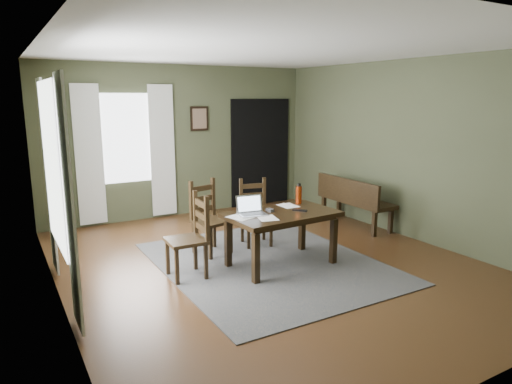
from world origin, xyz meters
TOP-DOWN VIEW (x-y plane):
  - ground at (0.00, 0.00)m, footprint 5.00×6.00m
  - room_shell at (0.00, 0.00)m, footprint 5.02×6.02m
  - rug at (0.00, 0.00)m, footprint 2.60×3.20m
  - dining_table at (0.12, -0.15)m, footprint 1.43×0.90m
  - chair_end at (-1.04, 0.08)m, footprint 0.46×0.46m
  - chair_back_left at (-0.48, 0.75)m, footprint 0.54×0.54m
  - chair_back_right at (0.27, 0.78)m, footprint 0.50×0.50m
  - bench at (2.15, 0.78)m, footprint 0.47×1.46m
  - laptop at (-0.27, -0.04)m, footprint 0.37×0.32m
  - computer_mouse at (0.01, -0.03)m, footprint 0.07×0.11m
  - tv_remote at (0.36, -0.21)m, footprint 0.15×0.18m
  - drinking_glass at (-0.06, 0.17)m, footprint 0.08×0.08m
  - water_bottle at (0.58, 0.14)m, footprint 0.09×0.09m
  - paper_a at (-0.46, -0.10)m, footprint 0.30×0.34m
  - paper_d at (0.39, 0.10)m, footprint 0.22×0.28m
  - paper_e at (-0.19, -0.30)m, footprint 0.28×0.33m
  - window_left at (-2.47, 0.20)m, footprint 0.01×1.30m
  - window_back at (-1.00, 2.97)m, footprint 1.00×0.01m
  - curtain_left_near at (-2.44, -0.62)m, footprint 0.03×0.48m
  - curtain_left_far at (-2.44, 1.02)m, footprint 0.03×0.48m
  - curtain_back_left at (-1.62, 2.94)m, footprint 0.44×0.03m
  - curtain_back_right at (-0.38, 2.94)m, footprint 0.44×0.03m
  - framed_picture at (0.35, 2.97)m, footprint 0.34×0.03m
  - doorway_back at (1.65, 2.97)m, footprint 1.30×0.03m

SIDE VIEW (x-z plane):
  - ground at x=0.00m, z-range -0.01..0.00m
  - rug at x=0.00m, z-range 0.00..0.01m
  - chair_back_right at x=0.27m, z-range -0.01..0.95m
  - bench at x=2.15m, z-range 0.08..0.90m
  - chair_end at x=-1.04m, z-range -0.01..1.00m
  - chair_back_left at x=-0.48m, z-range -0.01..1.01m
  - dining_table at x=0.12m, z-range 0.27..0.97m
  - paper_d at x=0.39m, z-range 0.71..0.71m
  - paper_e at x=-0.19m, z-range 0.71..0.71m
  - paper_a at x=-0.46m, z-range 0.71..0.71m
  - tv_remote at x=0.36m, z-range 0.71..0.73m
  - computer_mouse at x=0.01m, z-range 0.71..0.74m
  - laptop at x=-0.27m, z-range 0.65..0.88m
  - drinking_glass at x=-0.06m, z-range 0.71..0.86m
  - water_bottle at x=0.58m, z-range 0.69..0.98m
  - doorway_back at x=1.65m, z-range 0.00..2.10m
  - curtain_left_near at x=-2.44m, z-range 0.05..2.35m
  - curtain_left_far at x=-2.44m, z-range 0.05..2.35m
  - curtain_back_left at x=-1.62m, z-range 0.05..2.35m
  - curtain_back_right at x=-0.38m, z-range 0.05..2.35m
  - window_left at x=-2.47m, z-range 0.60..2.30m
  - window_back at x=-1.00m, z-range 0.70..2.20m
  - framed_picture at x=0.35m, z-range 1.53..1.97m
  - room_shell at x=0.00m, z-range 0.45..3.16m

